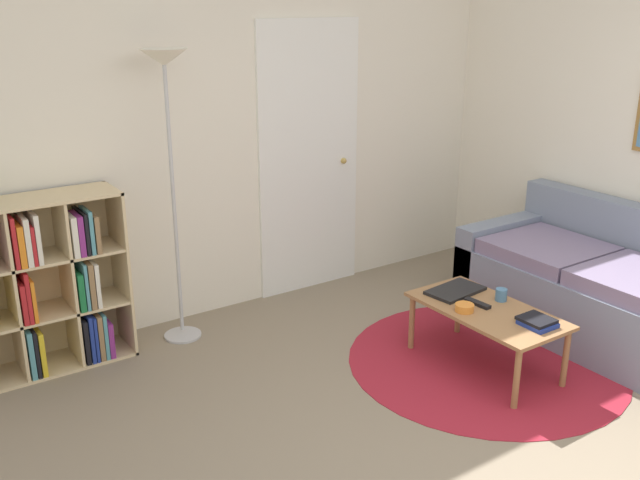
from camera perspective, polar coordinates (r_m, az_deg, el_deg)
wall_back at (r=4.92m, az=-6.92°, el=8.98°), size 7.34×0.11×2.60m
wall_right at (r=5.34m, az=22.02°, el=8.69°), size 0.08×5.69×2.60m
rug at (r=4.55m, az=13.10°, el=-9.40°), size 1.68×1.68×0.01m
bookshelf at (r=4.46m, az=-21.93°, el=-3.55°), size 0.98×0.34×1.05m
floor_lamp at (r=4.38m, az=-12.17°, el=10.90°), size 0.28×0.28×1.84m
couch at (r=5.05m, az=21.72°, el=-3.78°), size 0.88×1.75×0.82m
coffee_table at (r=4.34m, az=13.19°, el=-5.85°), size 0.49×0.93×0.38m
laptop at (r=4.52m, az=10.77°, el=-3.99°), size 0.38×0.25×0.02m
bowl at (r=4.26m, az=11.49°, el=-5.32°), size 0.11×0.11×0.04m
book_stack_on_table at (r=4.18m, az=16.99°, el=-6.29°), size 0.16×0.19×0.04m
cup at (r=4.44m, az=14.30°, el=-4.27°), size 0.07×0.07×0.07m
remote at (r=4.36m, az=12.49°, el=-4.96°), size 0.06×0.18×0.02m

